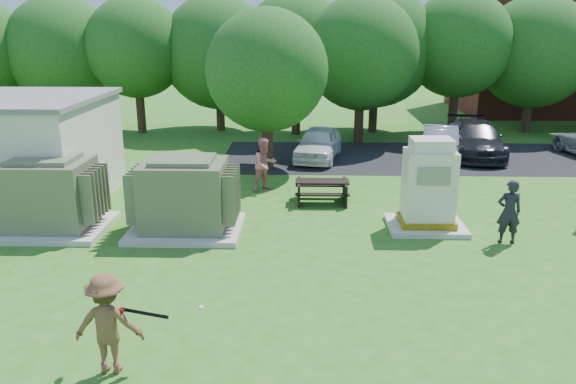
{
  "coord_description": "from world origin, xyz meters",
  "views": [
    {
      "loc": [
        0.38,
        -9.85,
        5.5
      ],
      "look_at": [
        0.0,
        4.0,
        1.3
      ],
      "focal_mm": 35.0,
      "sensor_mm": 36.0,
      "label": 1
    }
  ],
  "objects_px": {
    "car_dark": "(475,139)",
    "generator_cabinet": "(428,190)",
    "car_white": "(318,143)",
    "transformer_left": "(49,196)",
    "person_at_picnic": "(265,164)",
    "batter": "(108,324)",
    "car_silver_a": "(440,140)",
    "picnic_table": "(322,189)",
    "transformer_right": "(185,198)",
    "person_by_generator": "(509,212)"
  },
  "relations": [
    {
      "from": "car_dark",
      "to": "generator_cabinet",
      "type": "bearing_deg",
      "value": -107.6
    },
    {
      "from": "car_dark",
      "to": "car_white",
      "type": "bearing_deg",
      "value": -167.03
    },
    {
      "from": "transformer_left",
      "to": "person_at_picnic",
      "type": "relative_size",
      "value": 1.64
    },
    {
      "from": "transformer_left",
      "to": "generator_cabinet",
      "type": "bearing_deg",
      "value": 2.37
    },
    {
      "from": "batter",
      "to": "person_at_picnic",
      "type": "height_order",
      "value": "person_at_picnic"
    },
    {
      "from": "car_silver_a",
      "to": "generator_cabinet",
      "type": "bearing_deg",
      "value": 87.07
    },
    {
      "from": "transformer_left",
      "to": "batter",
      "type": "relative_size",
      "value": 1.75
    },
    {
      "from": "picnic_table",
      "to": "person_at_picnic",
      "type": "bearing_deg",
      "value": 146.16
    },
    {
      "from": "generator_cabinet",
      "to": "car_silver_a",
      "type": "distance_m",
      "value": 9.48
    },
    {
      "from": "transformer_right",
      "to": "car_white",
      "type": "bearing_deg",
      "value": 66.06
    },
    {
      "from": "car_white",
      "to": "transformer_right",
      "type": "bearing_deg",
      "value": -102.82
    },
    {
      "from": "transformer_right",
      "to": "person_at_picnic",
      "type": "height_order",
      "value": "transformer_right"
    },
    {
      "from": "transformer_left",
      "to": "batter",
      "type": "bearing_deg",
      "value": -59.64
    },
    {
      "from": "transformer_right",
      "to": "car_dark",
      "type": "height_order",
      "value": "transformer_right"
    },
    {
      "from": "picnic_table",
      "to": "batter",
      "type": "bearing_deg",
      "value": -112.22
    },
    {
      "from": "person_by_generator",
      "to": "person_at_picnic",
      "type": "distance_m",
      "value": 8.01
    },
    {
      "from": "person_by_generator",
      "to": "car_silver_a",
      "type": "relative_size",
      "value": 0.42
    },
    {
      "from": "generator_cabinet",
      "to": "picnic_table",
      "type": "distance_m",
      "value": 3.68
    },
    {
      "from": "car_silver_a",
      "to": "car_dark",
      "type": "xyz_separation_m",
      "value": [
        1.44,
        -0.15,
        0.06
      ]
    },
    {
      "from": "car_silver_a",
      "to": "person_by_generator",
      "type": "bearing_deg",
      "value": 98.75
    },
    {
      "from": "transformer_right",
      "to": "person_at_picnic",
      "type": "distance_m",
      "value": 4.4
    },
    {
      "from": "transformer_left",
      "to": "person_by_generator",
      "type": "xyz_separation_m",
      "value": [
        12.17,
        -0.61,
        -0.12
      ]
    },
    {
      "from": "car_silver_a",
      "to": "car_dark",
      "type": "distance_m",
      "value": 1.45
    },
    {
      "from": "transformer_left",
      "to": "car_dark",
      "type": "relative_size",
      "value": 0.6
    },
    {
      "from": "transformer_left",
      "to": "generator_cabinet",
      "type": "distance_m",
      "value": 10.32
    },
    {
      "from": "transformer_left",
      "to": "batter",
      "type": "distance_m",
      "value": 7.45
    },
    {
      "from": "picnic_table",
      "to": "batter",
      "type": "distance_m",
      "value": 9.86
    },
    {
      "from": "transformer_right",
      "to": "batter",
      "type": "xyz_separation_m",
      "value": [
        0.06,
        -6.43,
        -0.11
      ]
    },
    {
      "from": "generator_cabinet",
      "to": "picnic_table",
      "type": "bearing_deg",
      "value": 141.17
    },
    {
      "from": "picnic_table",
      "to": "car_silver_a",
      "type": "bearing_deg",
      "value": 52.51
    },
    {
      "from": "person_by_generator",
      "to": "car_dark",
      "type": "distance_m",
      "value": 10.24
    },
    {
      "from": "transformer_right",
      "to": "picnic_table",
      "type": "bearing_deg",
      "value": 35.42
    },
    {
      "from": "batter",
      "to": "car_dark",
      "type": "bearing_deg",
      "value": -125.61
    },
    {
      "from": "person_by_generator",
      "to": "car_silver_a",
      "type": "bearing_deg",
      "value": -91.82
    },
    {
      "from": "picnic_table",
      "to": "person_by_generator",
      "type": "distance_m",
      "value": 5.74
    },
    {
      "from": "transformer_left",
      "to": "person_by_generator",
      "type": "distance_m",
      "value": 12.19
    },
    {
      "from": "person_by_generator",
      "to": "transformer_left",
      "type": "bearing_deg",
      "value": -1.32
    },
    {
      "from": "transformer_right",
      "to": "car_white",
      "type": "relative_size",
      "value": 0.76
    },
    {
      "from": "transformer_left",
      "to": "transformer_right",
      "type": "height_order",
      "value": "same"
    },
    {
      "from": "picnic_table",
      "to": "transformer_left",
      "type": "bearing_deg",
      "value": -160.2
    },
    {
      "from": "car_white",
      "to": "person_by_generator",
      "type": "bearing_deg",
      "value": -52.01
    },
    {
      "from": "picnic_table",
      "to": "person_at_picnic",
      "type": "distance_m",
      "value": 2.33
    },
    {
      "from": "batter",
      "to": "person_at_picnic",
      "type": "bearing_deg",
      "value": -102.23
    },
    {
      "from": "transformer_left",
      "to": "car_white",
      "type": "xyz_separation_m",
      "value": [
        7.51,
        8.59,
        -0.29
      ]
    },
    {
      "from": "car_dark",
      "to": "car_silver_a",
      "type": "bearing_deg",
      "value": 179.94
    },
    {
      "from": "batter",
      "to": "car_white",
      "type": "distance_m",
      "value": 15.47
    },
    {
      "from": "batter",
      "to": "car_dark",
      "type": "height_order",
      "value": "batter"
    },
    {
      "from": "transformer_right",
      "to": "person_by_generator",
      "type": "distance_m",
      "value": 8.49
    },
    {
      "from": "person_by_generator",
      "to": "person_at_picnic",
      "type": "xyz_separation_m",
      "value": [
        -6.58,
        4.58,
        0.06
      ]
    },
    {
      "from": "transformer_left",
      "to": "car_dark",
      "type": "xyz_separation_m",
      "value": [
        14.21,
        9.43,
        -0.25
      ]
    }
  ]
}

